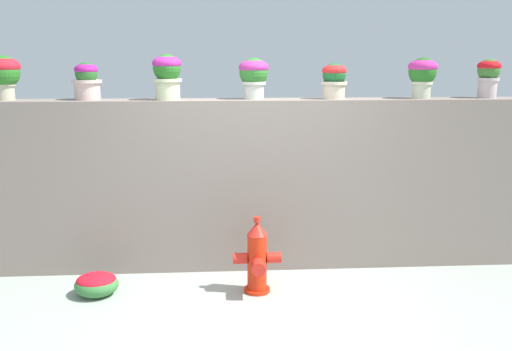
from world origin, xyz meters
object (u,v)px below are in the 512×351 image
potted_plant_4 (334,79)px  potted_plant_3 (254,74)px  potted_plant_5 (422,73)px  flower_bush_left (96,283)px  potted_plant_2 (167,73)px  potted_plant_1 (87,80)px  potted_plant_6 (489,74)px  potted_plant_0 (3,72)px  fire_hydrant (257,259)px

potted_plant_4 → potted_plant_3: bearing=177.2°
potted_plant_5 → flower_bush_left: size_ratio=1.02×
potted_plant_5 → potted_plant_3: bearing=178.7°
potted_plant_2 → flower_bush_left: bearing=-135.1°
potted_plant_1 → potted_plant_6: size_ratio=0.92×
potted_plant_0 → fire_hydrant: potted_plant_0 is taller
potted_plant_0 → potted_plant_4: bearing=-0.6°
potted_plant_0 → fire_hydrant: bearing=-17.1°
potted_plant_4 → fire_hydrant: potted_plant_4 is taller
potted_plant_1 → potted_plant_3: bearing=0.1°
potted_plant_6 → fire_hydrant: size_ratio=0.54×
potted_plant_5 → potted_plant_6: bearing=2.8°
fire_hydrant → flower_bush_left: bearing=178.9°
fire_hydrant → flower_bush_left: 1.51m
potted_plant_2 → potted_plant_3: 0.86m
potted_plant_2 → potted_plant_6: 3.28m
potted_plant_3 → flower_bush_left: (-1.51, -0.72, -1.89)m
potted_plant_3 → potted_plant_4: 0.81m
potted_plant_4 → potted_plant_6: potted_plant_6 is taller
potted_plant_2 → potted_plant_3: size_ratio=1.09×
potted_plant_1 → flower_bush_left: bearing=-78.9°
potted_plant_2 → potted_plant_5: size_ratio=1.08×
potted_plant_4 → potted_plant_5: size_ratio=0.87×
potted_plant_1 → potted_plant_3: 1.65m
potted_plant_2 → potted_plant_3: potted_plant_2 is taller
potted_plant_4 → potted_plant_5: potted_plant_5 is taller
potted_plant_1 → potted_plant_6: potted_plant_6 is taller
potted_plant_5 → fire_hydrant: (-1.73, -0.71, -1.69)m
potted_plant_5 → fire_hydrant: size_ratio=0.56×
potted_plant_6 → fire_hydrant: (-2.43, -0.75, -1.67)m
potted_plant_2 → potted_plant_5: (2.57, 0.03, -0.00)m
potted_plant_2 → flower_bush_left: size_ratio=1.10×
potted_plant_6 → potted_plant_2: bearing=-178.8°
potted_plant_1 → potted_plant_0: bearing=-180.0°
potted_plant_3 → potted_plant_5: 1.71m
potted_plant_1 → fire_hydrant: (1.63, -0.75, -1.62)m
potted_plant_4 → potted_plant_1: bearing=179.1°
potted_plant_0 → fire_hydrant: 3.06m
potted_plant_3 → fire_hydrant: (-0.01, -0.75, -1.68)m
potted_plant_2 → flower_bush_left: potted_plant_2 is taller
potted_plant_5 → potted_plant_6: size_ratio=1.03×
potted_plant_5 → potted_plant_6: potted_plant_5 is taller
potted_plant_5 → flower_bush_left: (-3.22, -0.68, -1.90)m
potted_plant_0 → potted_plant_2: (1.59, -0.07, -0.01)m
potted_plant_4 → potted_plant_2: bearing=-178.9°
potted_plant_6 → flower_bush_left: size_ratio=0.99×
potted_plant_5 → fire_hydrant: 2.52m
fire_hydrant → flower_bush_left: (-1.49, 0.03, -0.21)m
potted_plant_4 → flower_bush_left: 3.04m
potted_plant_0 → potted_plant_1: bearing=0.0°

